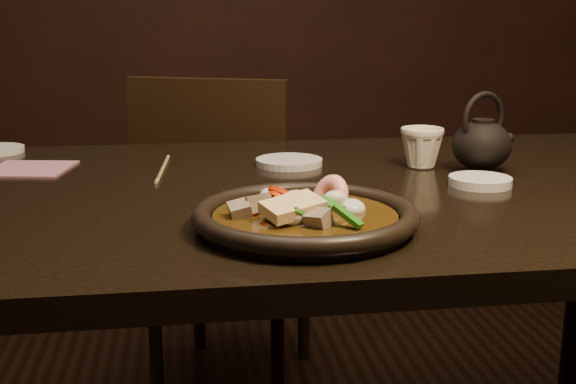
{
  "coord_description": "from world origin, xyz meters",
  "views": [
    {
      "loc": [
        -0.23,
        -1.17,
        1.03
      ],
      "look_at": [
        -0.1,
        -0.24,
        0.8
      ],
      "focal_mm": 45.0,
      "sensor_mm": 36.0,
      "label": 1
    }
  ],
  "objects": [
    {
      "name": "stirfry",
      "position": [
        -0.08,
        -0.24,
        0.77
      ],
      "size": [
        0.19,
        0.19,
        0.07
      ],
      "color": "#352209",
      "rests_on": "plate"
    },
    {
      "name": "soy_dish",
      "position": [
        0.26,
        -0.04,
        0.76
      ],
      "size": [
        0.11,
        0.11,
        0.01
      ],
      "primitive_type": "cylinder",
      "color": "white",
      "rests_on": "table"
    },
    {
      "name": "chopsticks",
      "position": [
        -0.27,
        0.16,
        0.75
      ],
      "size": [
        0.02,
        0.23,
        0.01
      ],
      "rotation": [
        0.0,
        0.0,
        -0.07
      ],
      "color": "tan",
      "rests_on": "table"
    },
    {
      "name": "tea_cup",
      "position": [
        0.21,
        0.12,
        0.79
      ],
      "size": [
        0.1,
        0.1,
        0.08
      ],
      "primitive_type": "imported",
      "rotation": [
        0.0,
        0.0,
        0.31
      ],
      "color": "white",
      "rests_on": "table"
    },
    {
      "name": "plate",
      "position": [
        -0.08,
        -0.25,
        0.77
      ],
      "size": [
        0.31,
        0.31,
        0.03
      ],
      "color": "black",
      "rests_on": "table"
    },
    {
      "name": "napkin",
      "position": [
        -0.52,
        0.2,
        0.75
      ],
      "size": [
        0.17,
        0.17,
        0.0
      ],
      "primitive_type": "cube",
      "rotation": [
        0.0,
        0.0,
        -0.18
      ],
      "color": "#9A5F6D",
      "rests_on": "table"
    },
    {
      "name": "saucer_right",
      "position": [
        -0.03,
        0.17,
        0.76
      ],
      "size": [
        0.13,
        0.13,
        0.01
      ],
      "primitive_type": "cylinder",
      "color": "white",
      "rests_on": "table"
    },
    {
      "name": "teapot",
      "position": [
        0.31,
        0.06,
        0.8
      ],
      "size": [
        0.13,
        0.11,
        0.14
      ],
      "rotation": [
        0.0,
        0.0,
        0.38
      ],
      "color": "black",
      "rests_on": "table"
    },
    {
      "name": "chair",
      "position": [
        -0.13,
        0.68,
        0.48
      ],
      "size": [
        0.54,
        0.54,
        0.88
      ],
      "rotation": [
        0.0,
        0.0,
        2.77
      ],
      "color": "black",
      "rests_on": "floor"
    },
    {
      "name": "table",
      "position": [
        0.0,
        0.0,
        0.67
      ],
      "size": [
        1.6,
        0.9,
        0.75
      ],
      "color": "black",
      "rests_on": "floor"
    }
  ]
}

